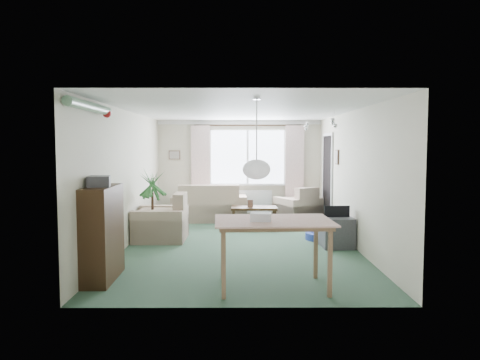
{
  "coord_description": "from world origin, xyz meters",
  "views": [
    {
      "loc": [
        -0.04,
        -8.29,
        1.79
      ],
      "look_at": [
        0.0,
        0.3,
        1.15
      ],
      "focal_mm": 35.0,
      "sensor_mm": 36.0,
      "label": 1
    }
  ],
  "objects_px": {
    "pet_bed": "(323,236)",
    "armchair_left": "(161,217)",
    "sofa": "(209,202)",
    "dining_table": "(273,255)",
    "bookshelf": "(102,233)",
    "coffee_table": "(254,217)",
    "armchair_corner": "(298,204)",
    "houseplant": "(152,206)",
    "tv_cube": "(337,232)"
  },
  "relations": [
    {
      "from": "coffee_table",
      "to": "tv_cube",
      "type": "height_order",
      "value": "tv_cube"
    },
    {
      "from": "coffee_table",
      "to": "houseplant",
      "type": "height_order",
      "value": "houseplant"
    },
    {
      "from": "bookshelf",
      "to": "houseplant",
      "type": "relative_size",
      "value": 0.95
    },
    {
      "from": "houseplant",
      "to": "dining_table",
      "type": "bearing_deg",
      "value": -55.5
    },
    {
      "from": "armchair_left",
      "to": "bookshelf",
      "type": "distance_m",
      "value": 2.65
    },
    {
      "from": "sofa",
      "to": "tv_cube",
      "type": "relative_size",
      "value": 3.0
    },
    {
      "from": "armchair_left",
      "to": "coffee_table",
      "type": "bearing_deg",
      "value": 127.89
    },
    {
      "from": "houseplant",
      "to": "pet_bed",
      "type": "relative_size",
      "value": 2.01
    },
    {
      "from": "dining_table",
      "to": "armchair_left",
      "type": "bearing_deg",
      "value": 122.43
    },
    {
      "from": "houseplant",
      "to": "armchair_left",
      "type": "bearing_deg",
      "value": 2.98
    },
    {
      "from": "tv_cube",
      "to": "pet_bed",
      "type": "height_order",
      "value": "tv_cube"
    },
    {
      "from": "dining_table",
      "to": "houseplant",
      "type": "bearing_deg",
      "value": 124.5
    },
    {
      "from": "armchair_left",
      "to": "pet_bed",
      "type": "height_order",
      "value": "armchair_left"
    },
    {
      "from": "armchair_left",
      "to": "bookshelf",
      "type": "xyz_separation_m",
      "value": [
        -0.34,
        -2.62,
        0.18
      ]
    },
    {
      "from": "armchair_left",
      "to": "coffee_table",
      "type": "relative_size",
      "value": 1.0
    },
    {
      "from": "houseplant",
      "to": "pet_bed",
      "type": "bearing_deg",
      "value": 0.61
    },
    {
      "from": "armchair_left",
      "to": "dining_table",
      "type": "xyz_separation_m",
      "value": [
        1.9,
        -2.99,
        -0.02
      ]
    },
    {
      "from": "sofa",
      "to": "pet_bed",
      "type": "bearing_deg",
      "value": 133.24
    },
    {
      "from": "armchair_left",
      "to": "bookshelf",
      "type": "bearing_deg",
      "value": -6.75
    },
    {
      "from": "dining_table",
      "to": "armchair_corner",
      "type": "bearing_deg",
      "value": 79.22
    },
    {
      "from": "houseplant",
      "to": "tv_cube",
      "type": "xyz_separation_m",
      "value": [
        3.35,
        -0.62,
        -0.39
      ]
    },
    {
      "from": "bookshelf",
      "to": "tv_cube",
      "type": "height_order",
      "value": "bookshelf"
    },
    {
      "from": "armchair_corner",
      "to": "bookshelf",
      "type": "height_order",
      "value": "bookshelf"
    },
    {
      "from": "bookshelf",
      "to": "tv_cube",
      "type": "xyz_separation_m",
      "value": [
        3.54,
        1.99,
        -0.36
      ]
    },
    {
      "from": "sofa",
      "to": "dining_table",
      "type": "height_order",
      "value": "sofa"
    },
    {
      "from": "armchair_left",
      "to": "bookshelf",
      "type": "relative_size",
      "value": 0.79
    },
    {
      "from": "coffee_table",
      "to": "bookshelf",
      "type": "relative_size",
      "value": 0.79
    },
    {
      "from": "tv_cube",
      "to": "armchair_left",
      "type": "bearing_deg",
      "value": 166.31
    },
    {
      "from": "coffee_table",
      "to": "dining_table",
      "type": "bearing_deg",
      "value": -88.88
    },
    {
      "from": "armchair_corner",
      "to": "tv_cube",
      "type": "height_order",
      "value": "armchair_corner"
    },
    {
      "from": "armchair_corner",
      "to": "pet_bed",
      "type": "height_order",
      "value": "armchair_corner"
    },
    {
      "from": "armchair_left",
      "to": "houseplant",
      "type": "bearing_deg",
      "value": -86.37
    },
    {
      "from": "coffee_table",
      "to": "bookshelf",
      "type": "xyz_separation_m",
      "value": [
        -2.16,
        -4.0,
        0.4
      ]
    },
    {
      "from": "coffee_table",
      "to": "pet_bed",
      "type": "xyz_separation_m",
      "value": [
        1.26,
        -1.35,
        -0.16
      ]
    },
    {
      "from": "armchair_left",
      "to": "dining_table",
      "type": "height_order",
      "value": "armchair_left"
    },
    {
      "from": "armchair_left",
      "to": "pet_bed",
      "type": "relative_size",
      "value": 1.52
    },
    {
      "from": "sofa",
      "to": "armchair_corner",
      "type": "height_order",
      "value": "sofa"
    },
    {
      "from": "armchair_corner",
      "to": "dining_table",
      "type": "xyz_separation_m",
      "value": [
        -1.0,
        -5.25,
        0.02
      ]
    },
    {
      "from": "pet_bed",
      "to": "armchair_left",
      "type": "bearing_deg",
      "value": -179.5
    },
    {
      "from": "houseplant",
      "to": "tv_cube",
      "type": "height_order",
      "value": "houseplant"
    },
    {
      "from": "armchair_corner",
      "to": "houseplant",
      "type": "relative_size",
      "value": 0.69
    },
    {
      "from": "sofa",
      "to": "bookshelf",
      "type": "relative_size",
      "value": 1.4
    },
    {
      "from": "armchair_left",
      "to": "pet_bed",
      "type": "distance_m",
      "value": 3.1
    },
    {
      "from": "coffee_table",
      "to": "pet_bed",
      "type": "bearing_deg",
      "value": -47.08
    },
    {
      "from": "armchair_corner",
      "to": "dining_table",
      "type": "height_order",
      "value": "dining_table"
    },
    {
      "from": "bookshelf",
      "to": "armchair_left",
      "type": "bearing_deg",
      "value": 81.6
    },
    {
      "from": "coffee_table",
      "to": "bookshelf",
      "type": "height_order",
      "value": "bookshelf"
    },
    {
      "from": "houseplant",
      "to": "tv_cube",
      "type": "distance_m",
      "value": 3.43
    },
    {
      "from": "sofa",
      "to": "dining_table",
      "type": "distance_m",
      "value": 5.39
    },
    {
      "from": "houseplant",
      "to": "tv_cube",
      "type": "relative_size",
      "value": 2.24
    }
  ]
}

